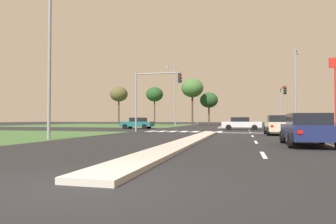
# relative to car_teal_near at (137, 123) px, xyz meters

# --- Properties ---
(ground_plane) EXTENTS (200.00, 200.00, 0.00)m
(ground_plane) POSITION_rel_car_teal_near_xyz_m (10.53, -1.93, -0.75)
(ground_plane) COLOR black
(grass_verge_far_left) EXTENTS (35.00, 35.00, 0.01)m
(grass_verge_far_left) POSITION_rel_car_teal_near_xyz_m (-14.97, 22.57, -0.75)
(grass_verge_far_left) COLOR #385B2D
(grass_verge_far_left) RESTS_ON ground
(median_island_near) EXTENTS (1.20, 22.00, 0.14)m
(median_island_near) POSITION_rel_car_teal_near_xyz_m (10.53, -20.93, -0.68)
(median_island_near) COLOR #ADA89E
(median_island_near) RESTS_ON ground
(median_island_far) EXTENTS (1.20, 36.00, 0.14)m
(median_island_far) POSITION_rel_car_teal_near_xyz_m (10.53, 23.07, -0.68)
(median_island_far) COLOR gray
(median_island_far) RESTS_ON ground
(lane_dash_near) EXTENTS (0.14, 2.00, 0.01)m
(lane_dash_near) POSITION_rel_car_teal_near_xyz_m (14.03, -26.06, -0.75)
(lane_dash_near) COLOR silver
(lane_dash_near) RESTS_ON ground
(lane_dash_second) EXTENTS (0.14, 2.00, 0.01)m
(lane_dash_second) POSITION_rel_car_teal_near_xyz_m (14.03, -20.06, -0.75)
(lane_dash_second) COLOR silver
(lane_dash_second) RESTS_ON ground
(lane_dash_third) EXTENTS (0.14, 2.00, 0.01)m
(lane_dash_third) POSITION_rel_car_teal_near_xyz_m (14.03, -14.06, -0.75)
(lane_dash_third) COLOR silver
(lane_dash_third) RESTS_ON ground
(lane_dash_fourth) EXTENTS (0.14, 2.00, 0.01)m
(lane_dash_fourth) POSITION_rel_car_teal_near_xyz_m (14.03, -8.06, -0.75)
(lane_dash_fourth) COLOR silver
(lane_dash_fourth) RESTS_ON ground
(lane_dash_fifth) EXTENTS (0.14, 2.00, 0.01)m
(lane_dash_fifth) POSITION_rel_car_teal_near_xyz_m (14.03, -2.06, -0.75)
(lane_dash_fifth) COLOR silver
(lane_dash_fifth) RESTS_ON ground
(edge_line_right) EXTENTS (0.14, 24.00, 0.01)m
(edge_line_right) POSITION_rel_car_teal_near_xyz_m (17.38, -19.93, -0.75)
(edge_line_right) COLOR silver
(edge_line_right) RESTS_ON ground
(stop_bar_near) EXTENTS (6.40, 0.50, 0.01)m
(stop_bar_near) POSITION_rel_car_teal_near_xyz_m (14.33, -8.93, -0.75)
(stop_bar_near) COLOR silver
(stop_bar_near) RESTS_ON ground
(crosswalk_bar_near) EXTENTS (0.70, 2.80, 0.01)m
(crosswalk_bar_near) POSITION_rel_car_teal_near_xyz_m (4.13, -7.13, -0.75)
(crosswalk_bar_near) COLOR silver
(crosswalk_bar_near) RESTS_ON ground
(crosswalk_bar_second) EXTENTS (0.70, 2.80, 0.01)m
(crosswalk_bar_second) POSITION_rel_car_teal_near_xyz_m (5.28, -7.13, -0.75)
(crosswalk_bar_second) COLOR silver
(crosswalk_bar_second) RESTS_ON ground
(crosswalk_bar_third) EXTENTS (0.70, 2.80, 0.01)m
(crosswalk_bar_third) POSITION_rel_car_teal_near_xyz_m (6.43, -7.13, -0.75)
(crosswalk_bar_third) COLOR silver
(crosswalk_bar_third) RESTS_ON ground
(crosswalk_bar_fourth) EXTENTS (0.70, 2.80, 0.01)m
(crosswalk_bar_fourth) POSITION_rel_car_teal_near_xyz_m (7.58, -7.13, -0.75)
(crosswalk_bar_fourth) COLOR silver
(crosswalk_bar_fourth) RESTS_ON ground
(crosswalk_bar_fifth) EXTENTS (0.70, 2.80, 0.01)m
(crosswalk_bar_fifth) POSITION_rel_car_teal_near_xyz_m (8.73, -7.13, -0.75)
(crosswalk_bar_fifth) COLOR silver
(crosswalk_bar_fifth) RESTS_ON ground
(crosswalk_bar_sixth) EXTENTS (0.70, 2.80, 0.01)m
(crosswalk_bar_sixth) POSITION_rel_car_teal_near_xyz_m (9.88, -7.13, -0.75)
(crosswalk_bar_sixth) COLOR silver
(crosswalk_bar_sixth) RESTS_ON ground
(crosswalk_bar_seventh) EXTENTS (0.70, 2.80, 0.01)m
(crosswalk_bar_seventh) POSITION_rel_car_teal_near_xyz_m (11.03, -7.13, -0.75)
(crosswalk_bar_seventh) COLOR silver
(crosswalk_bar_seventh) RESTS_ON ground
(car_teal_near) EXTENTS (4.15, 2.10, 1.46)m
(car_teal_near) POSITION_rel_car_teal_near_xyz_m (0.00, 0.00, 0.00)
(car_teal_near) COLOR #19565B
(car_teal_near) RESTS_ON ground
(car_navy_second) EXTENTS (2.07, 4.43, 1.51)m
(car_navy_second) POSITION_rel_car_teal_near_xyz_m (16.26, -21.86, 0.02)
(car_navy_second) COLOR #161E47
(car_navy_second) RESTS_ON ground
(car_silver_third) EXTENTS (4.51, 1.99, 1.48)m
(car_silver_third) POSITION_rel_car_teal_near_xyz_m (13.15, -1.04, 0.01)
(car_silver_third) COLOR #B7B7BC
(car_silver_third) RESTS_ON ground
(car_beige_fourth) EXTENTS (1.98, 4.48, 1.55)m
(car_beige_fourth) POSITION_rel_car_teal_near_xyz_m (16.07, -11.77, 0.04)
(car_beige_fourth) COLOR #BCAD8E
(car_beige_fourth) RESTS_ON ground
(traffic_signal_near_left) EXTENTS (4.83, 0.32, 6.03)m
(traffic_signal_near_left) POSITION_rel_car_teal_near_xyz_m (4.61, -8.53, 3.39)
(traffic_signal_near_left) COLOR gray
(traffic_signal_near_left) RESTS_ON ground
(traffic_signal_far_right) EXTENTS (0.32, 4.92, 5.41)m
(traffic_signal_far_right) POSITION_rel_car_teal_near_xyz_m (18.13, 2.86, 3.00)
(traffic_signal_far_right) COLOR gray
(traffic_signal_far_right) RESTS_ON ground
(street_lamp_near) EXTENTS (1.53, 1.88, 10.14)m
(street_lamp_near) POSITION_rel_car_teal_near_xyz_m (1.93, -21.03, 4.87)
(street_lamp_near) COLOR gray
(street_lamp_near) RESTS_ON ground
(street_lamp_second) EXTENTS (0.95, 2.04, 9.40)m
(street_lamp_second) POSITION_rel_car_teal_near_xyz_m (19.29, 0.13, 4.48)
(street_lamp_second) COLOR gray
(street_lamp_second) RESTS_ON ground
(street_lamp_third) EXTENTS (2.03, 1.12, 10.84)m
(street_lamp_third) POSITION_rel_car_teal_near_xyz_m (1.68, 14.43, 5.21)
(street_lamp_third) COLOR gray
(street_lamp_third) RESTS_ON ground
(street_lamp_fourth) EXTENTS (0.78, 2.42, 8.59)m
(street_lamp_fourth) POSITION_rel_car_teal_near_xyz_m (1.78, 40.62, 4.10)
(street_lamp_fourth) COLOR gray
(street_lamp_fourth) RESTS_ON ground
(fastfood_pole_sign) EXTENTS (1.80, 0.40, 11.29)m
(fastfood_pole_sign) POSITION_rel_car_teal_near_xyz_m (27.98, 16.83, 7.50)
(fastfood_pole_sign) COLOR red
(fastfood_pole_sign) RESTS_ON ground
(treeline_near) EXTENTS (4.23, 4.23, 9.14)m
(treeline_near) POSITION_rel_car_teal_near_xyz_m (-15.64, 30.06, 6.54)
(treeline_near) COLOR #423323
(treeline_near) RESTS_ON ground
(treeline_second) EXTENTS (3.83, 3.83, 8.54)m
(treeline_second) POSITION_rel_car_teal_near_xyz_m (-6.01, 27.90, 6.12)
(treeline_second) COLOR #423323
(treeline_second) RESTS_ON ground
(treeline_third) EXTENTS (4.70, 4.70, 9.98)m
(treeline_third) POSITION_rel_car_teal_near_xyz_m (2.86, 26.51, 7.17)
(treeline_third) COLOR #423323
(treeline_third) RESTS_ON ground
(treeline_fourth) EXTENTS (4.06, 4.06, 7.31)m
(treeline_fourth) POSITION_rel_car_teal_near_xyz_m (5.95, 30.55, 4.81)
(treeline_fourth) COLOR #423323
(treeline_fourth) RESTS_ON ground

